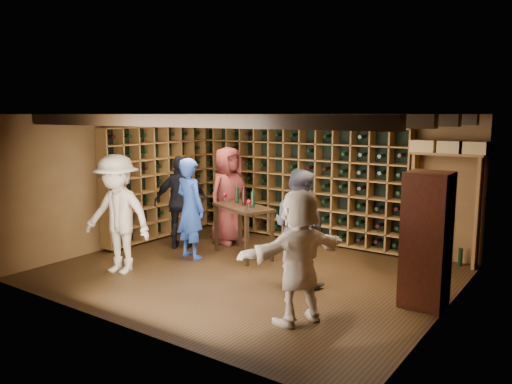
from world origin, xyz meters
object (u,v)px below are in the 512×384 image
Objects in this scene: display_cabinet at (426,243)px; tasting_table at (243,212)px; man_blue_shirt at (190,208)px; guest_red_floral at (228,195)px; man_grey_suit at (299,227)px; guest_beige at (299,257)px; guest_khaki at (117,214)px; guest_woman_black at (181,202)px.

tasting_table is (-3.34, 0.53, -0.06)m from display_cabinet.
guest_red_floral is at bearing -75.59° from man_blue_shirt.
man_grey_suit is at bearing -1.69° from tasting_table.
display_cabinet reaches higher than guest_beige.
guest_red_floral is at bearing -26.23° from man_grey_suit.
guest_khaki is at bearing -178.41° from guest_red_floral.
man_blue_shirt is 1.19m from guest_red_floral.
guest_woman_black is at bearing 175.97° from display_cabinet.
guest_red_floral is at bearing -160.09° from guest_woman_black.
man_blue_shirt is 0.92m from tasting_table.
guest_khaki is (-4.41, -1.34, 0.09)m from display_cabinet.
tasting_table is (-2.25, 1.92, -0.02)m from guest_beige.
tasting_table is (-1.56, 0.73, -0.07)m from man_grey_suit.
guest_woman_black is at bearing 86.31° from guest_khaki.
guest_beige is at bearing -11.43° from guest_khaki.
display_cabinet is at bearing -170.42° from man_grey_suit.
man_grey_suit is 1.37m from guest_beige.
guest_beige is (2.94, -1.31, -0.06)m from man_blue_shirt.
guest_beige is 2.96m from tasting_table.
display_cabinet is 4.26m from guest_red_floral.
guest_beige is (3.03, -2.50, -0.12)m from guest_red_floral.
man_grey_suit is 2.87m from guest_khaki.
tasting_table is at bearing -128.53° from man_blue_shirt.
guest_khaki is 2.16m from tasting_table.
guest_beige is at bearing 116.35° from guest_woman_black.
man_blue_shirt is 1.01× the size of guest_woman_black.
guest_khaki is (-0.38, -1.27, 0.06)m from man_blue_shirt.
guest_beige is (3.52, -1.71, -0.05)m from guest_woman_black.
tasting_table is at bearing -106.12° from guest_beige.
man_grey_suit is at bearing 131.74° from guest_woman_black.
guest_red_floral reaches higher than man_grey_suit.
man_grey_suit is at bearing -173.07° from man_blue_shirt.
guest_khaki is at bearing 83.27° from man_blue_shirt.
tasting_table is (0.78, -0.58, -0.14)m from guest_red_floral.
display_cabinet is 3.38m from tasting_table.
guest_khaki reaches higher than guest_beige.
guest_red_floral is (-2.34, 1.31, 0.08)m from man_grey_suit.
man_grey_suit is 1.05× the size of guest_beige.
guest_woman_black is 1.06× the size of guest_beige.
man_blue_shirt is 3.22m from guest_beige.
guest_red_floral reaches higher than display_cabinet.
guest_woman_black is 1.68m from guest_khaki.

